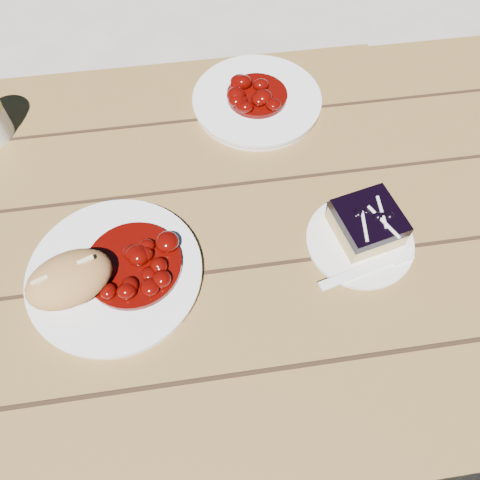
{
  "coord_description": "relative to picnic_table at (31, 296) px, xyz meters",
  "views": [
    {
      "loc": [
        0.34,
        -0.4,
        1.39
      ],
      "look_at": [
        0.38,
        -0.06,
        0.81
      ],
      "focal_mm": 35.0,
      "sensor_mm": 36.0,
      "label": 1
    }
  ],
  "objects": [
    {
      "name": "ground",
      "position": [
        0.0,
        0.0,
        -0.59
      ],
      "size": [
        60.0,
        60.0,
        0.0
      ],
      "primitive_type": "plane",
      "color": "#B0AB9F",
      "rests_on": "ground"
    },
    {
      "name": "picnic_table",
      "position": [
        0.0,
        0.0,
        0.0
      ],
      "size": [
        2.0,
        1.55,
        0.75
      ],
      "color": "brown",
      "rests_on": "ground"
    },
    {
      "name": "main_plate",
      "position": [
        0.19,
        -0.07,
        0.17
      ],
      "size": [
        0.26,
        0.26,
        0.02
      ],
      "primitive_type": "cylinder",
      "color": "white",
      "rests_on": "picnic_table"
    },
    {
      "name": "goulash_stew",
      "position": [
        0.22,
        -0.06,
        0.2
      ],
      "size": [
        0.14,
        0.14,
        0.04
      ],
      "primitive_type": null,
      "color": "#530502",
      "rests_on": "main_plate"
    },
    {
      "name": "bread_roll",
      "position": [
        0.14,
        -0.09,
        0.21
      ],
      "size": [
        0.14,
        0.12,
        0.06
      ],
      "primitive_type": "ellipsoid",
      "rotation": [
        0.0,
        0.0,
        0.36
      ],
      "color": "#B07B43",
      "rests_on": "main_plate"
    },
    {
      "name": "dessert_plate",
      "position": [
        0.57,
        -0.06,
        0.17
      ],
      "size": [
        0.16,
        0.16,
        0.01
      ],
      "primitive_type": "cylinder",
      "color": "white",
      "rests_on": "picnic_table"
    },
    {
      "name": "blueberry_cake",
      "position": [
        0.58,
        -0.05,
        0.2
      ],
      "size": [
        0.11,
        0.11,
        0.05
      ],
      "rotation": [
        0.0,
        0.0,
        0.22
      ],
      "color": "#D2BA73",
      "rests_on": "dessert_plate"
    },
    {
      "name": "fork_dessert",
      "position": [
        0.55,
        -0.12,
        0.17
      ],
      "size": [
        0.16,
        0.06,
        0.0
      ],
      "primitive_type": null,
      "rotation": [
        0.0,
        0.0,
        -1.32
      ],
      "color": "white",
      "rests_on": "dessert_plate"
    },
    {
      "name": "second_plate",
      "position": [
        0.46,
        0.27,
        0.17
      ],
      "size": [
        0.24,
        0.24,
        0.02
      ],
      "primitive_type": "cylinder",
      "color": "white",
      "rests_on": "picnic_table"
    },
    {
      "name": "second_stew",
      "position": [
        0.46,
        0.27,
        0.2
      ],
      "size": [
        0.11,
        0.11,
        0.04
      ],
      "primitive_type": null,
      "color": "#530502",
      "rests_on": "second_plate"
    }
  ]
}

